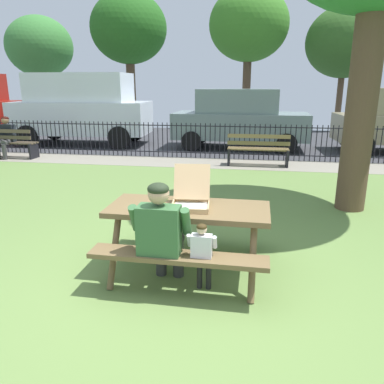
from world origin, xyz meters
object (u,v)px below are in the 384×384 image
(park_bench_left, at_px, (9,144))
(far_tree_midleft, at_px, (129,29))
(child_at_table, at_px, (202,251))
(parked_car_left, at_px, (82,107))
(adult_at_table, at_px, (162,232))
(parked_car_center, at_px, (240,118))
(person_on_park_bench, at_px, (6,135))
(far_tree_center, at_px, (249,25))
(park_bench_center, at_px, (258,150))
(picnic_table_foreground, at_px, (188,221))
(far_tree_midright, at_px, (345,42))
(pizza_box_open, at_px, (191,197))
(far_tree_left, at_px, (40,47))
(pizza_slice_on_table, at_px, (158,203))

(park_bench_left, height_order, far_tree_midleft, far_tree_midleft)
(child_at_table, xyz_separation_m, parked_car_left, (-5.54, 9.34, 0.81))
(adult_at_table, distance_m, child_at_table, 0.45)
(adult_at_table, relative_size, parked_car_center, 0.27)
(child_at_table, bearing_deg, park_bench_left, 135.14)
(child_at_table, bearing_deg, person_on_park_bench, 135.46)
(child_at_table, distance_m, person_on_park_bench, 9.36)
(far_tree_center, bearing_deg, park_bench_center, -86.75)
(picnic_table_foreground, xyz_separation_m, parked_car_center, (0.24, 8.80, 0.41))
(picnic_table_foreground, distance_m, adult_at_table, 0.54)
(adult_at_table, xyz_separation_m, parked_car_left, (-5.12, 9.30, 0.65))
(picnic_table_foreground, height_order, park_bench_center, park_bench_center)
(far_tree_midleft, distance_m, far_tree_midright, 10.54)
(parked_car_left, relative_size, far_tree_midleft, 0.73)
(pizza_box_open, relative_size, person_on_park_bench, 0.45)
(pizza_box_open, xyz_separation_m, far_tree_left, (-10.70, 15.71, 3.11))
(adult_at_table, height_order, child_at_table, adult_at_table)
(far_tree_midright, bearing_deg, far_tree_center, -180.00)
(picnic_table_foreground, relative_size, parked_car_center, 0.41)
(far_tree_midright, bearing_deg, child_at_table, -105.65)
(parked_car_left, bearing_deg, far_tree_midright, 34.52)
(pizza_box_open, distance_m, parked_car_left, 10.26)
(far_tree_center, xyz_separation_m, far_tree_midright, (4.50, 0.00, -0.83))
(picnic_table_foreground, distance_m, person_on_park_bench, 8.81)
(pizza_slice_on_table, distance_m, person_on_park_bench, 8.53)
(person_on_park_bench, bearing_deg, park_bench_left, -11.80)
(adult_at_table, relative_size, far_tree_center, 0.18)
(park_bench_left, xyz_separation_m, parked_car_center, (6.58, 2.80, 0.59))
(adult_at_table, bearing_deg, pizza_slice_on_table, 107.28)
(pizza_box_open, xyz_separation_m, pizza_slice_on_table, (-0.38, -0.00, -0.10))
(park_bench_center, height_order, parked_car_left, parked_car_left)
(adult_at_table, relative_size, park_bench_left, 0.74)
(adult_at_table, bearing_deg, person_on_park_bench, 133.75)
(pizza_box_open, distance_m, park_bench_left, 8.73)
(far_tree_midright, bearing_deg, picnic_table_foreground, -106.93)
(far_tree_midright, bearing_deg, parked_car_center, -123.25)
(adult_at_table, distance_m, far_tree_midright, 17.32)
(adult_at_table, bearing_deg, parked_car_left, 118.81)
(picnic_table_foreground, bearing_deg, far_tree_center, 88.95)
(child_at_table, bearing_deg, far_tree_midleft, 110.05)
(park_bench_left, height_order, far_tree_midright, far_tree_midright)
(child_at_table, height_order, far_tree_midleft, far_tree_midleft)
(adult_at_table, distance_m, park_bench_left, 8.96)
(park_bench_left, bearing_deg, parked_car_center, 23.03)
(child_at_table, distance_m, park_bench_left, 9.28)
(person_on_park_bench, height_order, far_tree_left, far_tree_left)
(adult_at_table, xyz_separation_m, child_at_table, (0.42, -0.04, -0.16))
(far_tree_midleft, bearing_deg, parked_car_center, -49.40)
(park_bench_left, xyz_separation_m, person_on_park_bench, (-0.09, 0.02, 0.24))
(far_tree_left, bearing_deg, parked_car_left, -52.31)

